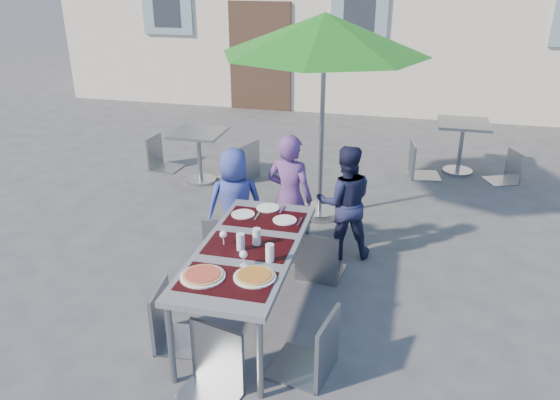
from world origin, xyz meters
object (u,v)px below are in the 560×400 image
(bg_chair_l_0, at_px, (159,133))
(bg_chair_l_1, at_px, (421,139))
(child_0, at_px, (235,204))
(cafe_table_0, at_px, (199,148))
(child_1, at_px, (290,198))
(chair_3, at_px, (170,282))
(pizza_near_right, at_px, (255,276))
(chair_1, at_px, (278,218))
(child_2, at_px, (345,202))
(dining_table, at_px, (248,252))
(chair_5, at_px, (207,327))
(bg_chair_r_1, at_px, (511,148))
(patio_umbrella, at_px, (325,36))
(chair_0, at_px, (226,211))
(chair_2, at_px, (320,226))
(bg_chair_r_0, at_px, (242,137))
(chair_4, at_px, (315,308))
(cafe_table_1, at_px, (462,138))

(bg_chair_l_0, height_order, bg_chair_l_1, bg_chair_l_1)
(child_0, xyz_separation_m, cafe_table_0, (-1.17, 1.93, -0.09))
(child_1, xyz_separation_m, chair_3, (-0.61, -1.65, -0.10))
(pizza_near_right, relative_size, chair_1, 0.38)
(chair_1, bearing_deg, child_2, 23.13)
(dining_table, height_order, chair_3, chair_3)
(child_0, bearing_deg, chair_5, 79.25)
(chair_1, bearing_deg, bg_chair_r_1, 48.28)
(child_2, relative_size, patio_umbrella, 0.51)
(chair_0, bearing_deg, pizza_near_right, -62.91)
(pizza_near_right, distance_m, patio_umbrella, 3.11)
(chair_2, distance_m, chair_3, 1.63)
(child_1, distance_m, bg_chair_r_1, 3.86)
(bg_chair_l_1, bearing_deg, dining_table, -109.17)
(dining_table, bearing_deg, chair_0, 119.11)
(child_0, xyz_separation_m, bg_chair_r_0, (-0.60, 2.18, 0.02))
(bg_chair_r_0, xyz_separation_m, bg_chair_l_1, (2.48, 0.72, -0.06))
(chair_2, relative_size, chair_5, 0.96)
(child_0, xyz_separation_m, chair_4, (1.15, -1.64, 0.00))
(child_0, relative_size, chair_0, 1.19)
(chair_0, relative_size, cafe_table_1, 1.30)
(bg_chair_l_1, bearing_deg, child_1, -115.39)
(child_0, distance_m, chair_0, 0.20)
(chair_5, height_order, cafe_table_0, chair_5)
(child_0, xyz_separation_m, bg_chair_l_1, (1.88, 2.90, -0.03))
(chair_0, height_order, bg_chair_l_1, chair_0)
(bg_chair_l_0, bearing_deg, child_2, -33.44)
(child_0, height_order, chair_1, child_0)
(child_1, height_order, cafe_table_0, child_1)
(dining_table, bearing_deg, patio_umbrella, 84.67)
(dining_table, xyz_separation_m, bg_chair_l_1, (1.40, 4.02, -0.13))
(child_1, height_order, chair_0, child_1)
(dining_table, relative_size, cafe_table_1, 2.37)
(bg_chair_l_0, distance_m, bg_chair_l_1, 3.90)
(chair_2, xyz_separation_m, cafe_table_1, (1.52, 3.45, -0.03))
(chair_4, relative_size, bg_chair_l_0, 1.07)
(bg_chair_l_1, bearing_deg, patio_umbrella, -124.64)
(chair_1, bearing_deg, bg_chair_l_0, 136.43)
(child_0, xyz_separation_m, chair_1, (0.46, 0.00, -0.11))
(chair_5, bearing_deg, cafe_table_0, 112.32)
(chair_3, distance_m, chair_4, 1.20)
(chair_0, relative_size, chair_5, 1.00)
(chair_2, bearing_deg, chair_0, 176.43)
(chair_3, height_order, bg_chair_r_0, bg_chair_r_0)
(chair_1, distance_m, bg_chair_l_1, 3.23)
(chair_4, xyz_separation_m, cafe_table_0, (-2.32, 3.56, -0.09))
(chair_0, distance_m, chair_4, 1.87)
(child_1, relative_size, patio_umbrella, 0.56)
(bg_chair_l_0, relative_size, bg_chair_r_1, 1.10)
(patio_umbrella, distance_m, bg_chair_l_1, 2.63)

